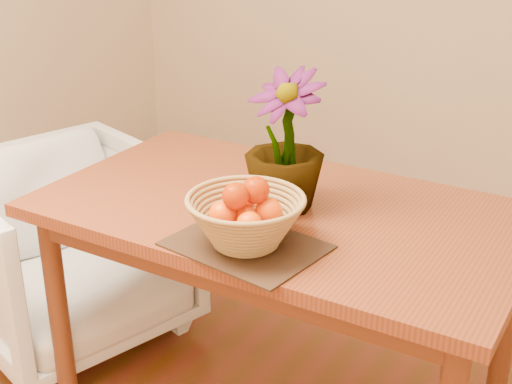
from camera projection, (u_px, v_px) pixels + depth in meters
The scene contains 6 objects.
table at pixel (280, 233), 2.10m from camera, with size 1.40×0.80×0.75m.
placemat at pixel (246, 245), 1.83m from camera, with size 0.38×0.28×0.01m, color #321D12.
wicker_basket at pixel (246, 223), 1.80m from camera, with size 0.31×0.31×0.13m.
orange_pile at pixel (246, 204), 1.78m from camera, with size 0.16×0.15×0.13m.
potted_plant at pixel (285, 141), 1.98m from camera, with size 0.22×0.22×0.40m, color #163F12.
armchair at pixel (68, 240), 2.65m from camera, with size 0.76×0.71×0.78m, color gray.
Camera 1 is at (0.89, -1.36, 1.60)m, focal length 50.00 mm.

